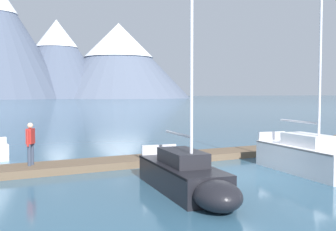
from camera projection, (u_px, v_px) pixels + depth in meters
The scene contains 7 objects.
ground_plane at pixel (232, 175), 16.06m from camera, with size 700.00×700.00×0.00m, color #335B75.
mountain_east_summit at pixel (57, 58), 234.78m from camera, with size 63.29×63.29×43.84m.
mountain_rear_spur at pixel (119, 59), 244.58m from camera, with size 83.41×83.41×43.48m.
dock at pixel (185, 157), 19.70m from camera, with size 21.57×3.43×0.30m.
sailboat_second_berth at pixel (187, 176), 13.09m from camera, with size 1.85×5.83×8.90m.
sailboat_mid_dock_port at pixel (313, 158), 16.15m from camera, with size 1.82×5.85×7.89m.
person_on_dock at pixel (30, 141), 16.49m from camera, with size 0.38×0.52×1.69m.
Camera 1 is at (-8.73, -13.53, 3.17)m, focal length 44.85 mm.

